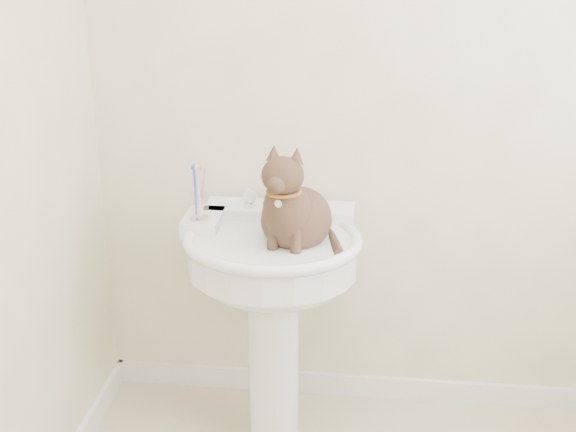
% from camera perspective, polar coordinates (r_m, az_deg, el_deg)
% --- Properties ---
extents(wall_back, '(2.20, 0.00, 2.50)m').
position_cam_1_polar(wall_back, '(2.48, 9.47, 10.37)').
color(wall_back, '#F3EBC2').
rests_on(wall_back, ground).
extents(baseboard_back, '(2.20, 0.02, 0.09)m').
position_cam_1_polar(baseboard_back, '(2.95, 8.03, -13.29)').
color(baseboard_back, white).
rests_on(baseboard_back, floor).
extents(pedestal_sink, '(0.60, 0.59, 0.83)m').
position_cam_1_polar(pedestal_sink, '(2.41, -1.26, -4.74)').
color(pedestal_sink, white).
rests_on(pedestal_sink, floor).
extents(faucet, '(0.28, 0.12, 0.14)m').
position_cam_1_polar(faucet, '(2.46, -0.79, 1.36)').
color(faucet, silver).
rests_on(faucet, pedestal_sink).
extents(soap_bar, '(0.09, 0.06, 0.03)m').
position_cam_1_polar(soap_bar, '(2.55, -0.06, 1.45)').
color(soap_bar, '#DE4528').
rests_on(soap_bar, pedestal_sink).
extents(toothbrush_cup, '(0.07, 0.07, 0.19)m').
position_cam_1_polar(toothbrush_cup, '(2.39, -7.01, 0.82)').
color(toothbrush_cup, silver).
rests_on(toothbrush_cup, pedestal_sink).
extents(cat, '(0.25, 0.32, 0.46)m').
position_cam_1_polar(cat, '(2.29, 0.50, 0.26)').
color(cat, '#533425').
rests_on(cat, pedestal_sink).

